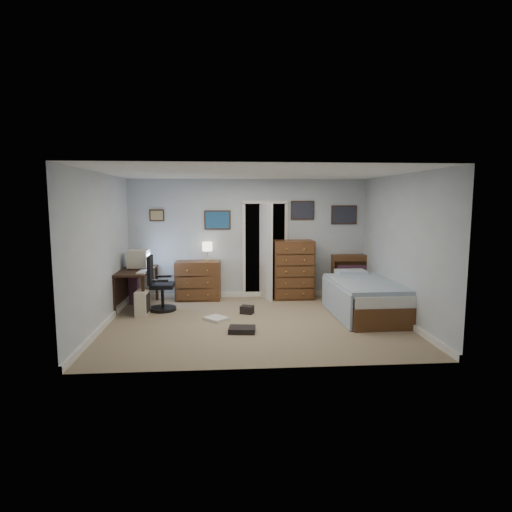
{
  "coord_description": "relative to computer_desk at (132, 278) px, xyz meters",
  "views": [
    {
      "loc": [
        -0.53,
        -7.03,
        2.06
      ],
      "look_at": [
        0.03,
        0.3,
        1.1
      ],
      "focal_mm": 30.0,
      "sensor_mm": 36.0,
      "label": 1
    }
  ],
  "objects": [
    {
      "name": "floor",
      "position": [
        2.29,
        -1.2,
        -0.58
      ],
      "size": [
        5.0,
        4.0,
        0.02
      ],
      "primitive_type": "cube",
      "color": "#84755B",
      "rests_on": "ground"
    },
    {
      "name": "computer_desk",
      "position": [
        0.0,
        0.0,
        0.0
      ],
      "size": [
        0.65,
        1.32,
        0.74
      ],
      "rotation": [
        0.0,
        0.0,
        -0.04
      ],
      "color": "black",
      "rests_on": "floor"
    },
    {
      "name": "crt_monitor",
      "position": [
        0.11,
        0.15,
        0.36
      ],
      "size": [
        0.4,
        0.37,
        0.36
      ],
      "rotation": [
        0.0,
        0.0,
        -0.04
      ],
      "color": "beige",
      "rests_on": "computer_desk"
    },
    {
      "name": "keyboard",
      "position": [
        0.27,
        -0.35,
        0.18
      ],
      "size": [
        0.17,
        0.4,
        0.02
      ],
      "primitive_type": "cube",
      "rotation": [
        0.0,
        0.0,
        -0.04
      ],
      "color": "beige",
      "rests_on": "computer_desk"
    },
    {
      "name": "pc_tower",
      "position": [
        0.29,
        -0.55,
        -0.35
      ],
      "size": [
        0.22,
        0.43,
        0.45
      ],
      "rotation": [
        0.0,
        0.0,
        -0.04
      ],
      "color": "beige",
      "rests_on": "floor"
    },
    {
      "name": "office_chair",
      "position": [
        0.55,
        -0.26,
        -0.17
      ],
      "size": [
        0.5,
        0.51,
        1.04
      ],
      "rotation": [
        0.0,
        0.0,
        0.0
      ],
      "color": "black",
      "rests_on": "floor"
    },
    {
      "name": "media_stack",
      "position": [
        -0.03,
        0.29,
        -0.13
      ],
      "size": [
        0.18,
        0.18,
        0.88
      ],
      "primitive_type": "cube",
      "rotation": [
        0.0,
        0.0,
        -0.02
      ],
      "color": "maroon",
      "rests_on": "floor"
    },
    {
      "name": "low_dresser",
      "position": [
        1.23,
        0.57,
        -0.17
      ],
      "size": [
        0.94,
        0.51,
        0.81
      ],
      "primitive_type": "cube",
      "rotation": [
        0.0,
        0.0,
        -0.06
      ],
      "color": "#56351B",
      "rests_on": "floor"
    },
    {
      "name": "table_lamp",
      "position": [
        1.43,
        0.57,
        0.53
      ],
      "size": [
        0.21,
        0.21,
        0.4
      ],
      "rotation": [
        0.0,
        0.0,
        -0.06
      ],
      "color": "gold",
      "rests_on": "low_dresser"
    },
    {
      "name": "doorway",
      "position": [
        2.64,
        1.07,
        0.43
      ],
      "size": [
        0.96,
        1.12,
        2.05
      ],
      "color": "black",
      "rests_on": "floor"
    },
    {
      "name": "tall_dresser",
      "position": [
        3.21,
        0.55,
        0.04
      ],
      "size": [
        0.84,
        0.5,
        1.23
      ],
      "primitive_type": "cube",
      "rotation": [
        0.0,
        0.0,
        0.02
      ],
      "color": "#56351B",
      "rests_on": "floor"
    },
    {
      "name": "headboard_bookcase",
      "position": [
        4.58,
        0.66,
        -0.09
      ],
      "size": [
        1.02,
        0.32,
        0.9
      ],
      "rotation": [
        0.0,
        0.0,
        -0.07
      ],
      "color": "#56351B",
      "rests_on": "floor"
    },
    {
      "name": "bed",
      "position": [
        4.27,
        -0.83,
        -0.25
      ],
      "size": [
        1.16,
        2.11,
        0.69
      ],
      "rotation": [
        0.0,
        0.0,
        0.02
      ],
      "color": "#56351B",
      "rests_on": "floor"
    },
    {
      "name": "wall_posters",
      "position": [
        2.86,
        0.78,
        1.17
      ],
      "size": [
        4.38,
        0.04,
        0.6
      ],
      "color": "#331E11",
      "rests_on": "floor"
    },
    {
      "name": "floor_clutter",
      "position": [
        1.97,
        -1.23,
        -0.53
      ],
      "size": [
        0.93,
        1.41,
        0.14
      ],
      "rotation": [
        0.0,
        0.0,
        0.09
      ],
      "color": "black",
      "rests_on": "floor"
    }
  ]
}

